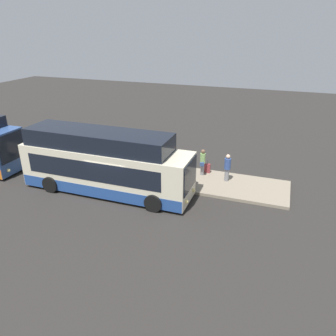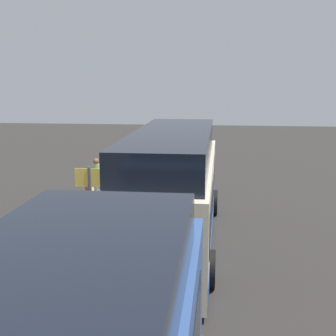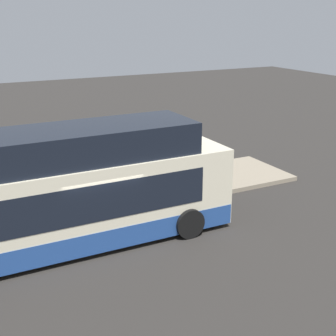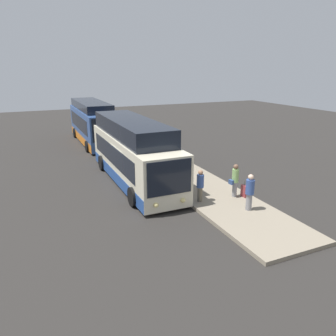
{
  "view_description": "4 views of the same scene",
  "coord_description": "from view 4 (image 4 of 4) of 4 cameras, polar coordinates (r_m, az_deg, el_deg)",
  "views": [
    {
      "loc": [
        8.98,
        -15.51,
        9.44
      ],
      "look_at": [
        3.08,
        0.85,
        1.86
      ],
      "focal_mm": 35.0,
      "sensor_mm": 36.0,
      "label": 1
    },
    {
      "loc": [
        -15.61,
        -1.24,
        5.48
      ],
      "look_at": [
        3.08,
        0.85,
        1.86
      ],
      "focal_mm": 50.0,
      "sensor_mm": 36.0,
      "label": 2
    },
    {
      "loc": [
        -4.23,
        -13.3,
        7.14
      ],
      "look_at": [
        3.08,
        0.85,
        1.86
      ],
      "focal_mm": 50.0,
      "sensor_mm": 36.0,
      "label": 3
    },
    {
      "loc": [
        17.84,
        -5.76,
        6.87
      ],
      "look_at": [
        3.08,
        0.85,
        1.86
      ],
      "focal_mm": 35.0,
      "sensor_mm": 36.0,
      "label": 4
    }
  ],
  "objects": [
    {
      "name": "ground",
      "position": [
        19.97,
        -5.88,
        -3.02
      ],
      "size": [
        80.0,
        80.0,
        0.0
      ],
      "primitive_type": "plane",
      "color": "#2B2826"
    },
    {
      "name": "platform",
      "position": [
        21.16,
        2.84,
        -1.49
      ],
      "size": [
        20.0,
        3.57,
        0.19
      ],
      "color": "gray",
      "rests_on": "ground"
    },
    {
      "name": "bus_lead",
      "position": [
        20.21,
        -6.02,
        2.31
      ],
      "size": [
        10.63,
        2.89,
        3.85
      ],
      "color": "beige",
      "rests_on": "ground"
    },
    {
      "name": "bus_second",
      "position": [
        31.71,
        -13.0,
        7.46
      ],
      "size": [
        10.19,
        2.77,
        3.81
      ],
      "color": "#33518C",
      "rests_on": "ground"
    },
    {
      "name": "passenger_boarding",
      "position": [
        16.87,
        5.63,
        -2.87
      ],
      "size": [
        0.48,
        0.48,
        1.69
      ],
      "rotation": [
        0.0,
        0.0,
        2.76
      ],
      "color": "#6B604C",
      "rests_on": "platform"
    },
    {
      "name": "passenger_waiting",
      "position": [
        16.24,
        14.05,
        -3.89
      ],
      "size": [
        0.52,
        0.52,
        1.82
      ],
      "rotation": [
        0.0,
        0.0,
        1.88
      ],
      "color": "gray",
      "rests_on": "platform"
    },
    {
      "name": "passenger_with_bags",
      "position": [
        17.72,
        11.59,
        -1.9
      ],
      "size": [
        0.4,
        0.56,
        1.81
      ],
      "rotation": [
        0.0,
        0.0,
        -3.0
      ],
      "color": "gray",
      "rests_on": "platform"
    },
    {
      "name": "suitcase",
      "position": [
        18.04,
        13.14,
        -3.92
      ],
      "size": [
        0.4,
        0.19,
        0.88
      ],
      "color": "maroon",
      "rests_on": "platform"
    },
    {
      "name": "sign_post",
      "position": [
        22.46,
        -1.76,
        4.63
      ],
      "size": [
        0.1,
        0.88,
        2.73
      ],
      "color": "#4C4C51",
      "rests_on": "platform"
    }
  ]
}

